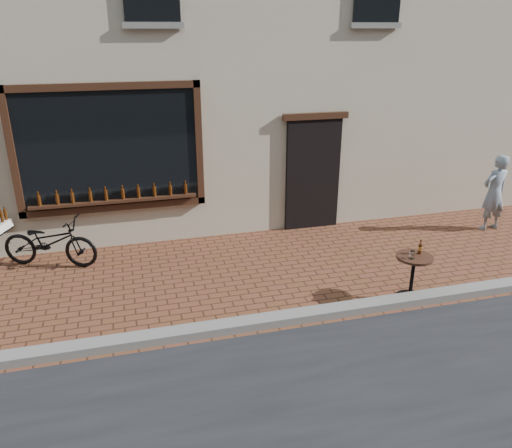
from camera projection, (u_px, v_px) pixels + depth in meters
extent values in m
plane|color=brown|center=(270.00, 333.00, 6.70)|extent=(90.00, 90.00, 0.00)
cube|color=slate|center=(266.00, 321.00, 6.85)|extent=(90.00, 0.25, 0.12)
cube|color=black|center=(110.00, 149.00, 8.66)|extent=(3.00, 0.06, 2.00)
cube|color=black|center=(103.00, 86.00, 8.25)|extent=(3.24, 0.10, 0.12)
cube|color=black|center=(116.00, 207.00, 9.03)|extent=(3.24, 0.10, 0.12)
cube|color=black|center=(12.00, 155.00, 8.26)|extent=(0.12, 0.10, 2.24)
cube|color=black|center=(199.00, 144.00, 9.01)|extent=(0.12, 0.10, 2.24)
cube|color=black|center=(115.00, 201.00, 8.93)|extent=(2.90, 0.16, 0.05)
cube|color=black|center=(313.00, 175.00, 9.86)|extent=(1.10, 0.10, 2.20)
cube|color=black|center=(316.00, 116.00, 9.40)|extent=(1.30, 0.10, 0.12)
cylinder|color=#3D1C07|center=(40.00, 200.00, 8.59)|extent=(0.06, 0.06, 0.19)
cylinder|color=#3D1C07|center=(57.00, 199.00, 8.66)|extent=(0.06, 0.06, 0.19)
cylinder|color=#3D1C07|center=(73.00, 198.00, 8.72)|extent=(0.06, 0.06, 0.19)
cylinder|color=#3D1C07|center=(90.00, 196.00, 8.79)|extent=(0.06, 0.06, 0.19)
cylinder|color=#3D1C07|center=(106.00, 195.00, 8.86)|extent=(0.06, 0.06, 0.19)
cylinder|color=#3D1C07|center=(122.00, 194.00, 8.92)|extent=(0.06, 0.06, 0.19)
cylinder|color=#3D1C07|center=(138.00, 193.00, 8.99)|extent=(0.06, 0.06, 0.19)
cylinder|color=#3D1C07|center=(154.00, 191.00, 9.06)|extent=(0.06, 0.06, 0.19)
cylinder|color=#3D1C07|center=(169.00, 190.00, 9.12)|extent=(0.06, 0.06, 0.19)
cylinder|color=#3D1C07|center=(184.00, 189.00, 9.19)|extent=(0.06, 0.06, 0.19)
imported|color=black|center=(50.00, 242.00, 8.44)|extent=(1.74, 1.11, 0.86)
cylinder|color=#3D1C07|center=(2.00, 217.00, 8.42)|extent=(0.05, 0.05, 0.18)
cylinder|color=#3D1C07|center=(5.00, 215.00, 8.53)|extent=(0.05, 0.05, 0.18)
cylinder|color=black|center=(410.00, 297.00, 7.56)|extent=(0.40, 0.40, 0.03)
cylinder|color=black|center=(412.00, 277.00, 7.44)|extent=(0.05, 0.05, 0.63)
cylinder|color=black|center=(415.00, 257.00, 7.32)|extent=(0.54, 0.54, 0.04)
cylinder|color=gold|center=(420.00, 248.00, 7.36)|extent=(0.06, 0.06, 0.05)
cylinder|color=white|center=(412.00, 255.00, 7.21)|extent=(0.07, 0.07, 0.12)
imported|color=gray|center=(494.00, 193.00, 9.88)|extent=(0.60, 0.43, 1.53)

